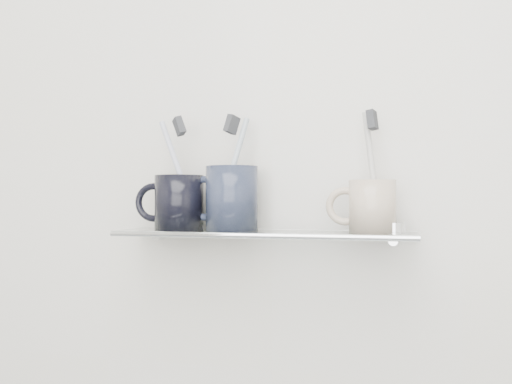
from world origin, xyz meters
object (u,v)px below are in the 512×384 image
(shelf_glass, at_px, (264,234))
(mug_right, at_px, (372,206))
(mug_left, at_px, (179,202))
(mug_center, at_px, (232,198))

(shelf_glass, height_order, mug_right, mug_right)
(shelf_glass, bearing_deg, mug_left, 178.13)
(shelf_glass, relative_size, mug_right, 5.92)
(shelf_glass, bearing_deg, mug_right, 1.61)
(shelf_glass, relative_size, mug_center, 4.56)
(mug_center, relative_size, mug_right, 1.30)
(shelf_glass, bearing_deg, mug_center, 175.00)
(mug_left, relative_size, mug_center, 0.87)
(shelf_glass, relative_size, mug_left, 5.26)
(shelf_glass, xyz_separation_m, mug_right, (0.18, 0.00, 0.05))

